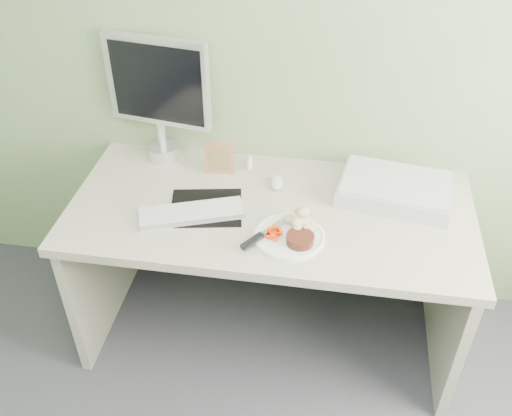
% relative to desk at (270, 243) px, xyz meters
% --- Properties ---
extents(wall_back, '(3.50, 0.00, 3.50)m').
position_rel_desk_xyz_m(wall_back, '(0.00, 0.38, 0.80)').
color(wall_back, gray).
rests_on(wall_back, floor).
extents(desk, '(1.60, 0.75, 0.73)m').
position_rel_desk_xyz_m(desk, '(0.00, 0.00, 0.00)').
color(desk, beige).
rests_on(desk, floor).
extents(plate, '(0.26, 0.26, 0.01)m').
position_rel_desk_xyz_m(plate, '(0.09, -0.17, 0.19)').
color(plate, white).
rests_on(plate, desk).
extents(steak, '(0.12, 0.12, 0.03)m').
position_rel_desk_xyz_m(steak, '(0.14, -0.20, 0.21)').
color(steak, black).
rests_on(steak, plate).
extents(potato_pile, '(0.11, 0.09, 0.06)m').
position_rel_desk_xyz_m(potato_pile, '(0.12, -0.12, 0.23)').
color(potato_pile, tan).
rests_on(potato_pile, plate).
extents(carrot_heap, '(0.06, 0.05, 0.04)m').
position_rel_desk_xyz_m(carrot_heap, '(0.04, -0.18, 0.22)').
color(carrot_heap, red).
rests_on(carrot_heap, plate).
extents(steak_knife, '(0.17, 0.23, 0.02)m').
position_rel_desk_xyz_m(steak_knife, '(-0.01, -0.20, 0.21)').
color(steak_knife, silver).
rests_on(steak_knife, plate).
extents(mousepad, '(0.32, 0.29, 0.00)m').
position_rel_desk_xyz_m(mousepad, '(-0.25, -0.04, 0.19)').
color(mousepad, black).
rests_on(mousepad, desk).
extents(keyboard, '(0.42, 0.25, 0.02)m').
position_rel_desk_xyz_m(keyboard, '(-0.30, -0.10, 0.20)').
color(keyboard, white).
rests_on(keyboard, desk).
extents(computer_mouse, '(0.07, 0.10, 0.03)m').
position_rel_desk_xyz_m(computer_mouse, '(0.01, 0.15, 0.20)').
color(computer_mouse, white).
rests_on(computer_mouse, desk).
extents(photo_frame, '(0.12, 0.03, 0.15)m').
position_rel_desk_xyz_m(photo_frame, '(-0.25, 0.21, 0.26)').
color(photo_frame, '#A56D4D').
rests_on(photo_frame, desk).
extents(eyedrop_bottle, '(0.03, 0.03, 0.08)m').
position_rel_desk_xyz_m(eyedrop_bottle, '(-0.13, 0.27, 0.22)').
color(eyedrop_bottle, white).
rests_on(eyedrop_bottle, desk).
extents(scanner, '(0.48, 0.36, 0.07)m').
position_rel_desk_xyz_m(scanner, '(0.48, 0.15, 0.22)').
color(scanner, silver).
rests_on(scanner, desk).
extents(monitor, '(0.45, 0.15, 0.54)m').
position_rel_desk_xyz_m(monitor, '(-0.52, 0.31, 0.49)').
color(monitor, silver).
rests_on(monitor, desk).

